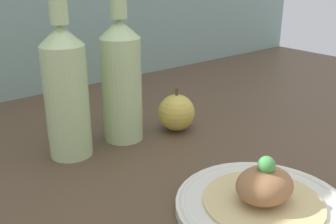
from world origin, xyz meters
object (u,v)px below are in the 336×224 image
Objects in this scene: cider_bottle_right at (121,77)px; apple at (177,113)px; plated_food at (264,189)px; cider_bottle_left at (66,88)px; plate at (262,206)px.

apple is at bearing -17.18° from cider_bottle_right.
plated_food is 29.08cm from apple.
cider_bottle_left reaches higher than apple.
plated_food is at bearing 180.00° from plate.
apple is at bearing 72.38° from plate.
cider_bottle_left is at bearing 110.77° from plated_food.
plate is at bearing -69.23° from cider_bottle_left.
cider_bottle_right is 13.29cm from apple.
apple is (10.06, -3.11, -8.11)cm from cider_bottle_right.
cider_bottle_left reaches higher than plate.
plated_food is 0.54× the size of cider_bottle_left.
cider_bottle_left is (-11.69, 30.82, 8.28)cm from plated_food.
plated_food is 31.94cm from cider_bottle_right.
plated_food is at bearing -87.66° from cider_bottle_right.
cider_bottle_left is at bearing 171.37° from apple.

